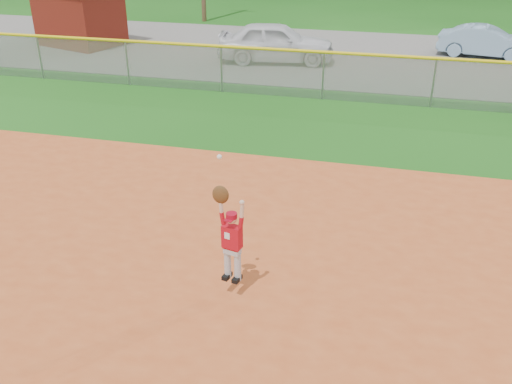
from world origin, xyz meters
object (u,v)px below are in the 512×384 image
car_white_a (276,42)px  car_blue (486,42)px  utility_shed (79,13)px  ballplayer (230,235)px

car_white_a → car_blue: size_ratio=1.22×
utility_shed → ballplayer: size_ratio=2.07×
car_blue → utility_shed: (-16.93, -1.86, 0.75)m
car_blue → ballplayer: ballplayer is taller
car_blue → ballplayer: bearing=172.4°
car_blue → ballplayer: (-5.52, -17.61, 0.47)m
utility_shed → car_blue: bearing=6.3°
car_white_a → car_blue: car_white_a is taller
car_white_a → ballplayer: bearing=-179.1°
car_white_a → car_blue: 8.51m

